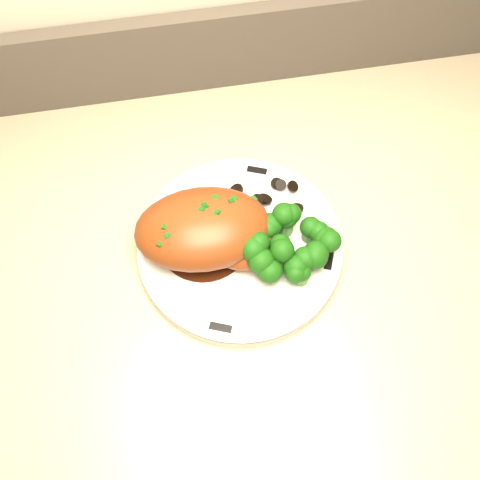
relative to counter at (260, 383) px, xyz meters
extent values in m
cube|color=brown|center=(0.00, 0.00, -0.02)|extent=(1.92, 0.62, 0.83)
cube|color=tan|center=(0.00, 0.00, 0.41)|extent=(1.98, 0.65, 0.03)
cube|color=#4C443A|center=(0.00, 0.32, 0.48)|extent=(1.98, 0.02, 0.12)
cylinder|color=white|center=(-0.03, 0.06, 0.43)|extent=(0.28, 0.28, 0.02)
cube|color=black|center=(0.01, 0.15, 0.44)|extent=(0.03, 0.02, 0.00)
cube|color=black|center=(-0.12, 0.10, 0.44)|extent=(0.02, 0.03, 0.00)
cube|color=black|center=(-0.06, -0.04, 0.44)|extent=(0.03, 0.02, 0.00)
cube|color=black|center=(0.07, 0.02, 0.44)|extent=(0.02, 0.03, 0.00)
cylinder|color=#361609|center=(-0.07, 0.07, 0.44)|extent=(0.11, 0.11, 0.00)
ellipsoid|color=brown|center=(-0.07, 0.07, 0.47)|extent=(0.16, 0.11, 0.06)
ellipsoid|color=brown|center=(-0.02, 0.04, 0.46)|extent=(0.07, 0.06, 0.03)
cube|color=#11450E|center=(-0.11, 0.08, 0.49)|extent=(0.01, 0.00, 0.00)
cube|color=#11450E|center=(-0.09, 0.08, 0.50)|extent=(0.01, 0.00, 0.00)
cube|color=#11450E|center=(-0.08, 0.07, 0.50)|extent=(0.01, 0.00, 0.00)
cube|color=#11450E|center=(-0.06, 0.07, 0.50)|extent=(0.01, 0.00, 0.00)
cube|color=#11450E|center=(-0.04, 0.07, 0.50)|extent=(0.01, 0.00, 0.00)
cube|color=#11450E|center=(-0.02, 0.07, 0.49)|extent=(0.01, 0.00, 0.00)
cylinder|color=black|center=(0.04, 0.11, 0.44)|extent=(0.01, 0.01, 0.01)
cylinder|color=black|center=(0.04, 0.12, 0.44)|extent=(0.02, 0.02, 0.01)
cylinder|color=black|center=(0.03, 0.13, 0.45)|extent=(0.02, 0.02, 0.01)
cylinder|color=black|center=(0.02, 0.13, 0.44)|extent=(0.02, 0.02, 0.01)
cylinder|color=black|center=(0.01, 0.13, 0.44)|extent=(0.02, 0.02, 0.01)
cylinder|color=black|center=(0.00, 0.13, 0.45)|extent=(0.02, 0.02, 0.01)
cylinder|color=black|center=(-0.01, 0.12, 0.44)|extent=(0.02, 0.02, 0.01)
cylinder|color=black|center=(-0.01, 0.11, 0.44)|extent=(0.02, 0.02, 0.00)
cylinder|color=black|center=(-0.01, 0.10, 0.45)|extent=(0.02, 0.02, 0.01)
cylinder|color=black|center=(0.00, 0.10, 0.44)|extent=(0.03, 0.02, 0.02)
cylinder|color=black|center=(0.01, 0.09, 0.44)|extent=(0.02, 0.02, 0.01)
cylinder|color=black|center=(0.02, 0.09, 0.45)|extent=(0.02, 0.02, 0.01)
cylinder|color=black|center=(0.03, 0.10, 0.44)|extent=(0.03, 0.03, 0.01)
cylinder|color=black|center=(0.04, 0.10, 0.44)|extent=(0.03, 0.03, 0.01)
cylinder|color=#4A8237|center=(0.00, 0.06, 0.45)|extent=(0.02, 0.02, 0.02)
sphere|color=#0B3708|center=(0.00, 0.06, 0.47)|extent=(0.03, 0.03, 0.03)
cylinder|color=#4A8237|center=(0.03, 0.06, 0.45)|extent=(0.02, 0.02, 0.02)
sphere|color=#0B3708|center=(0.03, 0.06, 0.47)|extent=(0.03, 0.03, 0.03)
cylinder|color=#4A8237|center=(0.05, 0.05, 0.45)|extent=(0.02, 0.02, 0.02)
sphere|color=#0B3708|center=(0.05, 0.05, 0.47)|extent=(0.03, 0.03, 0.03)
cylinder|color=#4A8237|center=(0.02, 0.03, 0.45)|extent=(0.02, 0.02, 0.02)
sphere|color=#0B3708|center=(0.02, 0.03, 0.47)|extent=(0.03, 0.03, 0.03)
cylinder|color=#4A8237|center=(0.05, 0.02, 0.45)|extent=(0.02, 0.02, 0.02)
sphere|color=#0B3708|center=(0.05, 0.02, 0.47)|extent=(0.03, 0.03, 0.03)
cylinder|color=#4A8237|center=(0.07, 0.04, 0.45)|extent=(0.02, 0.02, 0.02)
sphere|color=#0B3708|center=(0.07, 0.04, 0.47)|extent=(0.03, 0.03, 0.03)
cylinder|color=#4A8237|center=(-0.01, 0.01, 0.45)|extent=(0.02, 0.02, 0.02)
sphere|color=#0B3708|center=(-0.01, 0.01, 0.47)|extent=(0.03, 0.03, 0.03)
cylinder|color=#4A8237|center=(0.03, 0.00, 0.45)|extent=(0.02, 0.02, 0.02)
sphere|color=#0B3708|center=(0.03, 0.00, 0.47)|extent=(0.03, 0.03, 0.03)
cylinder|color=#4A8237|center=(-0.01, 0.04, 0.45)|extent=(0.02, 0.02, 0.02)
sphere|color=#0B3708|center=(-0.01, 0.04, 0.47)|extent=(0.03, 0.03, 0.03)
camera|label=1|loc=(-0.08, -0.25, 1.06)|focal=45.00mm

